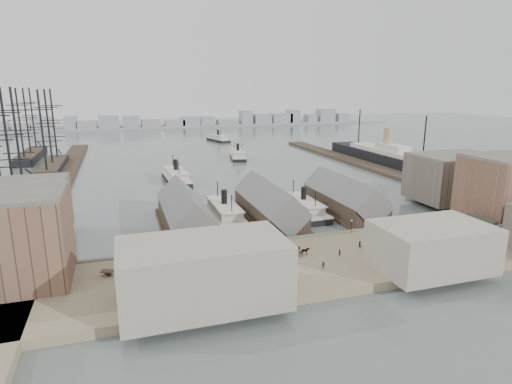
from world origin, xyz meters
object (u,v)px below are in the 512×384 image
object	(u,v)px
ferry_docked_west	(224,212)
horse_cart_center	(302,252)
ocean_steamer	(386,157)
tram	(480,227)
horse_cart_right	(391,247)
horse_cart_left	(116,269)

from	to	relation	value
ferry_docked_west	horse_cart_center	world-z (taller)	ferry_docked_west
ferry_docked_west	ocean_steamer	bearing A→B (deg)	32.73
tram	horse_cart_center	world-z (taller)	tram
tram	horse_cart_right	xyz separation A→B (m)	(-29.62, -2.41, -1.27)
horse_cart_right	horse_cart_left	bearing A→B (deg)	96.29
tram	horse_cart_center	bearing A→B (deg)	171.69
ferry_docked_west	ocean_steamer	xyz separation A→B (m)	(105.00, 67.49, 1.76)
ocean_steamer	tram	size ratio (longest dim) A/B	8.31
horse_cart_center	tram	bearing A→B (deg)	-90.89
horse_cart_left	ocean_steamer	bearing A→B (deg)	-30.47
ferry_docked_west	horse_cart_left	world-z (taller)	ferry_docked_west
tram	horse_cart_right	world-z (taller)	tram
horse_cart_left	horse_cart_right	world-z (taller)	horse_cart_left
ferry_docked_west	horse_cart_left	distance (m)	47.94
ocean_steamer	horse_cart_center	bearing A→B (deg)	-132.06
horse_cart_center	horse_cart_right	distance (m)	21.95
tram	horse_cart_left	world-z (taller)	tram
ocean_steamer	horse_cart_right	bearing A→B (deg)	-123.98
tram	ocean_steamer	bearing A→B (deg)	60.83
ferry_docked_west	horse_cart_right	xyz separation A→B (m)	(31.08, -42.20, 0.41)
horse_cart_center	horse_cart_right	bearing A→B (deg)	-99.35
ocean_steamer	horse_cart_left	size ratio (longest dim) A/B	19.80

